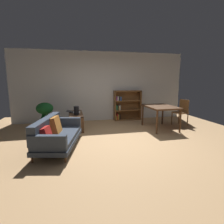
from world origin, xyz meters
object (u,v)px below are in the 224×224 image
(open_laptop, at_px, (74,112))
(media_console, at_px, (76,121))
(potted_floor_plant, at_px, (45,112))
(fabric_couch, at_px, (56,134))
(dining_table, at_px, (160,108))
(bookshelf, at_px, (126,105))
(dining_chair_near, at_px, (182,111))
(desk_speaker, at_px, (76,110))

(open_laptop, bearing_deg, media_console, -75.09)
(open_laptop, distance_m, potted_floor_plant, 0.94)
(fabric_couch, relative_size, dining_table, 1.58)
(dining_table, bearing_deg, open_laptop, 164.09)
(potted_floor_plant, relative_size, bookshelf, 0.75)
(dining_table, xyz_separation_m, dining_chair_near, (0.98, 0.28, -0.16))
(media_console, relative_size, bookshelf, 1.03)
(fabric_couch, distance_m, potted_floor_plant, 1.87)
(desk_speaker, bearing_deg, dining_table, -7.08)
(open_laptop, relative_size, dining_chair_near, 0.52)
(bookshelf, bearing_deg, dining_chair_near, -38.61)
(open_laptop, bearing_deg, dining_chair_near, -7.69)
(media_console, height_order, desk_speaker, desk_speaker)
(desk_speaker, distance_m, dining_table, 2.75)
(open_laptop, relative_size, desk_speaker, 1.75)
(open_laptop, distance_m, dining_table, 2.90)
(open_laptop, xyz_separation_m, dining_table, (2.78, -0.79, 0.14))
(desk_speaker, xyz_separation_m, dining_chair_near, (3.71, -0.05, -0.14))
(dining_table, distance_m, bookshelf, 1.77)
(fabric_couch, relative_size, dining_chair_near, 2.08)
(fabric_couch, bearing_deg, dining_chair_near, 17.33)
(desk_speaker, relative_size, dining_table, 0.23)
(open_laptop, xyz_separation_m, potted_floor_plant, (-0.94, -0.04, 0.04))
(media_console, distance_m, potted_floor_plant, 1.04)
(potted_floor_plant, bearing_deg, desk_speaker, -22.69)
(media_console, xyz_separation_m, open_laptop, (-0.04, 0.15, 0.28))
(open_laptop, xyz_separation_m, dining_chair_near, (3.77, -0.51, -0.02))
(fabric_couch, height_order, dining_table, dining_table)
(media_console, xyz_separation_m, dining_table, (2.74, -0.64, 0.42))
(open_laptop, height_order, bookshelf, bookshelf)
(potted_floor_plant, height_order, bookshelf, bookshelf)
(fabric_couch, height_order, dining_chair_near, dining_chair_near)
(media_console, bearing_deg, open_laptop, 104.91)
(fabric_couch, relative_size, potted_floor_plant, 2.15)
(fabric_couch, distance_m, desk_speaker, 1.52)
(desk_speaker, bearing_deg, media_console, 92.88)
(potted_floor_plant, xyz_separation_m, bookshelf, (3.03, 0.87, 0.00))
(media_console, relative_size, open_laptop, 2.54)
(desk_speaker, height_order, dining_chair_near, dining_chair_near)
(desk_speaker, distance_m, potted_floor_plant, 1.09)
(fabric_couch, bearing_deg, media_console, 72.44)
(fabric_couch, xyz_separation_m, dining_table, (3.28, 1.04, 0.33))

